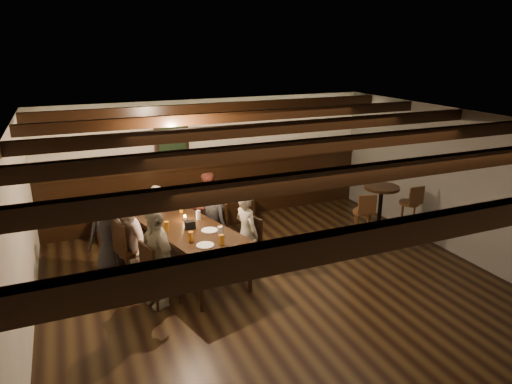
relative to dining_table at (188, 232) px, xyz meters
name	(u,v)px	position (x,y,z in m)	size (l,w,h in m)	color
room	(219,186)	(0.79, 0.90, 0.36)	(7.00, 7.00, 7.00)	black
dining_table	(188,232)	(0.00, 0.00, 0.00)	(1.46, 2.25, 0.78)	black
chair_left_near	(133,260)	(-0.81, 0.24, -0.42)	(0.54, 0.54, 0.95)	black
chair_left_far	(161,284)	(-0.57, -0.63, -0.44)	(0.51, 0.51, 0.90)	black
chair_right_near	(213,237)	(0.57, 0.63, -0.45)	(0.49, 0.49, 0.88)	black
chair_right_far	(245,256)	(0.81, -0.24, -0.45)	(0.49, 0.49, 0.88)	black
person_bench_left	(108,235)	(-1.11, 0.62, -0.11)	(0.59, 0.38, 1.20)	#262628
person_bench_centre	(157,219)	(-0.28, 1.01, -0.12)	(0.43, 0.28, 1.18)	gray
person_bench_right	(207,208)	(0.62, 1.11, -0.08)	(0.62, 0.48, 1.27)	maroon
person_left_near	(129,237)	(-0.84, 0.23, -0.04)	(0.87, 0.50, 1.35)	#BEA9A0
person_left_far	(157,258)	(-0.60, -0.64, -0.03)	(0.81, 0.34, 1.38)	#9D977E
person_right_near	(214,218)	(0.60, 0.64, -0.10)	(0.60, 0.39, 1.23)	black
person_right_far	(247,233)	(0.84, -0.23, -0.07)	(0.47, 0.31, 1.29)	#ABA590
pint_a	(150,214)	(-0.46, 0.60, 0.13)	(0.07, 0.07, 0.14)	#BF7219
pint_b	(181,208)	(0.07, 0.69, 0.13)	(0.07, 0.07, 0.14)	#BF7219
pint_c	(167,226)	(-0.32, 0.02, 0.13)	(0.07, 0.07, 0.14)	#BF7219
pint_d	(198,215)	(0.23, 0.27, 0.13)	(0.07, 0.07, 0.14)	silver
pint_e	(191,236)	(-0.09, -0.49, 0.13)	(0.07, 0.07, 0.14)	#BF7219
pint_f	(220,231)	(0.34, -0.48, 0.13)	(0.07, 0.07, 0.14)	silver
pint_g	(221,240)	(0.26, -0.76, 0.13)	(0.07, 0.07, 0.14)	#BF7219
plate_near	(205,245)	(0.04, -0.71, 0.07)	(0.24, 0.24, 0.01)	white
plate_far	(209,230)	(0.25, -0.24, 0.07)	(0.24, 0.24, 0.01)	white
condiment_caddy	(190,225)	(0.01, -0.05, 0.12)	(0.15, 0.10, 0.12)	black
candle	(185,218)	(0.03, 0.32, 0.09)	(0.05, 0.05, 0.05)	beige
high_top_table	(380,206)	(3.37, -0.17, -0.01)	(0.60, 0.60, 1.06)	black
bar_stool_left	(362,231)	(2.86, -0.38, -0.31)	(0.36, 0.38, 1.08)	#3C2713
bar_stool_right	(407,221)	(3.87, -0.33, -0.31)	(0.34, 0.35, 1.08)	#3C2713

